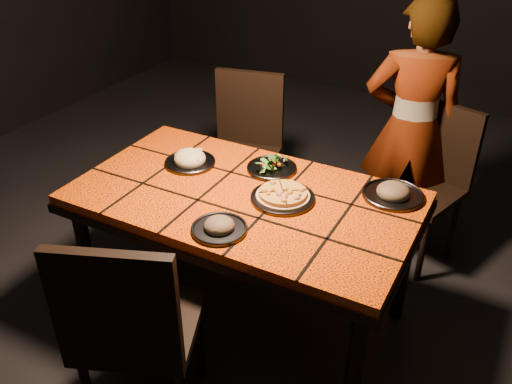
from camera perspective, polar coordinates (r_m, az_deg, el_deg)
The scene contains 11 objects.
room_shell at distance 2.25m, azimuth -1.53°, elevation 16.30°, with size 6.04×7.04×3.08m.
dining_table at distance 2.59m, azimuth -1.28°, elevation -1.67°, with size 1.62×0.92×0.75m.
chair_near at distance 2.17m, azimuth -13.00°, elevation -13.49°, with size 0.59×0.59×1.01m.
chair_far_left at distance 3.50m, azimuth -1.16°, elevation 5.51°, with size 0.53×0.53×0.98m.
chair_far_right at distance 3.31m, azimuth 17.77°, elevation 1.83°, with size 0.53×0.53×0.94m.
diner at distance 3.27m, azimuth 16.00°, elevation 6.35°, with size 0.56×0.37×1.54m, color brown.
plate_pizza at distance 2.50m, azimuth 2.84°, elevation -0.45°, with size 0.35×0.35×0.04m.
plate_pasta at distance 2.82m, azimuth -6.97°, elevation 3.37°, with size 0.26×0.26×0.09m.
plate_salad at distance 2.74m, azimuth 1.68°, elevation 2.82°, with size 0.26×0.26×0.07m.
plate_mushroom_a at distance 2.29m, azimuth -3.89°, elevation -3.64°, with size 0.24×0.24×0.08m.
plate_mushroom_b at distance 2.60m, azimuth 14.26°, elevation 0.00°, with size 0.29×0.29×0.09m.
Camera 1 is at (1.08, -1.89, 2.08)m, focal length 38.00 mm.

